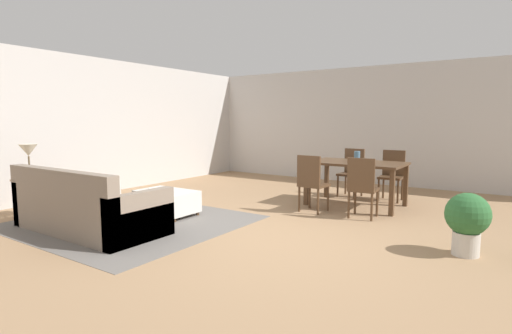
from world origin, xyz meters
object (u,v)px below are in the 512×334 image
dining_chair_near_left (311,180)px  dining_chair_near_right (362,184)px  dining_chair_far_left (352,169)px  couch (87,209)px  book_on_ottoman (159,189)px  table_lamp (28,152)px  vase_centerpiece (357,157)px  side_table (31,187)px  dining_table (356,167)px  ottoman_table (167,201)px  potted_plant (467,219)px  dining_chair_far_right (392,172)px

dining_chair_near_left → dining_chair_near_right: (0.81, 0.05, 0.00)m
dining_chair_near_left → dining_chair_far_left: same height
couch → dining_chair_near_left: size_ratio=2.34×
book_on_ottoman → table_lamp: bearing=-140.6°
dining_chair_far_left → vase_centerpiece: (0.38, -0.82, 0.33)m
vase_centerpiece → side_table: bearing=-136.8°
dining_table → dining_chair_far_left: dining_chair_far_left is taller
ottoman_table → vase_centerpiece: vase_centerpiece is taller
ottoman_table → dining_chair_far_left: bearing=59.9°
dining_chair_near_left → vase_centerpiece: bearing=64.6°
dining_chair_far_left → potted_plant: size_ratio=1.33×
table_lamp → book_on_ottoman: bearing=39.4°
dining_chair_far_right → dining_chair_far_left: bearing=-178.4°
table_lamp → couch: bearing=1.2°
couch → dining_chair_far_left: (2.03, 4.35, 0.23)m
ottoman_table → side_table: (-1.59, -1.25, 0.24)m
ottoman_table → table_lamp: 2.17m
vase_centerpiece → ottoman_table: bearing=-133.6°
ottoman_table → vase_centerpiece: bearing=46.4°
side_table → vase_centerpiece: bearing=43.2°
book_on_ottoman → side_table: bearing=-140.6°
ottoman_table → book_on_ottoman: (-0.13, -0.04, 0.18)m
table_lamp → book_on_ottoman: size_ratio=2.02×
dining_table → book_on_ottoman: dining_table is taller
side_table → dining_chair_far_right: bearing=46.6°
couch → dining_chair_far_left: bearing=65.0°
dining_chair_near_left → couch: bearing=-127.0°
dining_table → dining_chair_far_right: size_ratio=1.72×
table_lamp → book_on_ottoman: (1.47, 1.21, -0.60)m
ottoman_table → dining_chair_near_left: size_ratio=1.00×
book_on_ottoman → potted_plant: size_ratio=0.38×
dining_chair_near_right → book_on_ottoman: dining_chair_near_right is taller
table_lamp → dining_table: size_ratio=0.33×
dining_chair_far_right → book_on_ottoman: 4.18m
couch → side_table: (-1.38, -0.03, 0.17)m
dining_chair_near_left → dining_chair_near_right: size_ratio=1.00×
couch → table_lamp: table_lamp is taller
side_table → book_on_ottoman: size_ratio=2.27×
dining_table → dining_chair_near_right: size_ratio=1.72×
dining_table → side_table: bearing=-136.7°
couch → ottoman_table: (0.22, 1.22, -0.07)m
potted_plant → couch: bearing=-158.0°
dining_chair_near_left → dining_chair_far_right: same height
side_table → dining_chair_near_left: 4.30m
couch → ottoman_table: couch is taller
dining_chair_near_right → couch: bearing=-136.2°
dining_table → dining_chair_near_right: dining_chair_near_right is taller
dining_table → potted_plant: 2.63m
dining_chair_far_right → book_on_ottoman: (-2.70, -3.20, -0.12)m
side_table → dining_chair_far_left: (3.41, 4.38, 0.06)m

